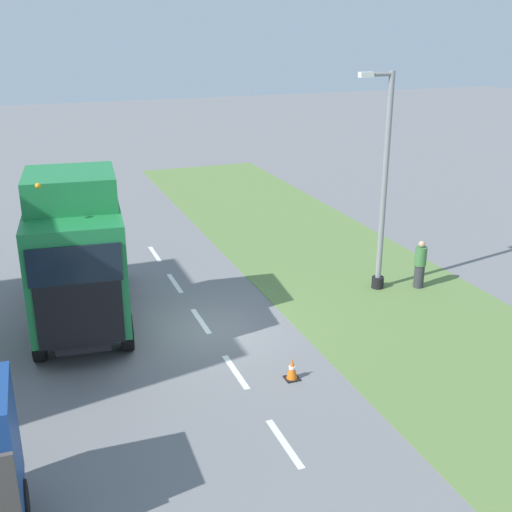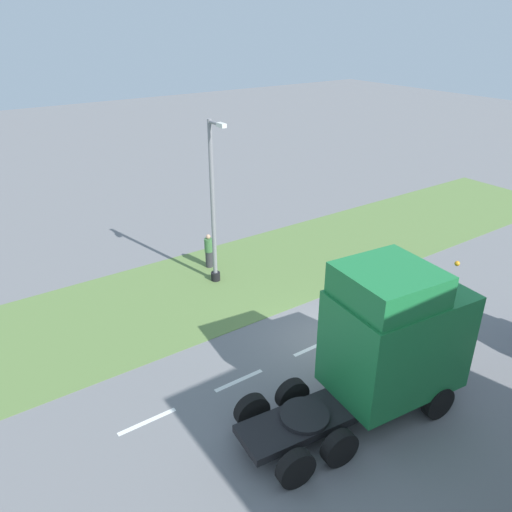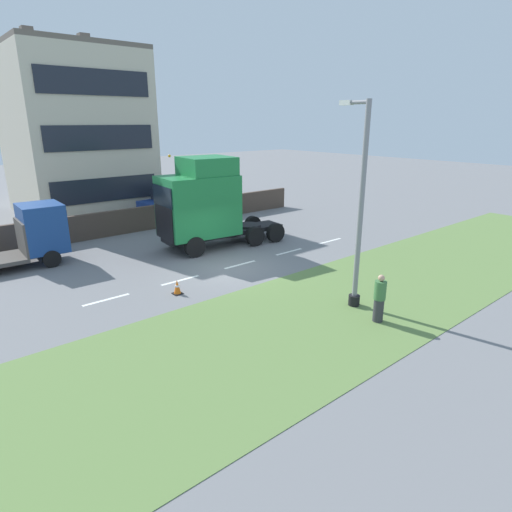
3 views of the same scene
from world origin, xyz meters
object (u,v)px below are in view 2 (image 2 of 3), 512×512
at_px(lorry_cab, 389,341).
at_px(lamp_post, 214,214).
at_px(traffic_cone_lead, 369,294).
at_px(pedestrian, 209,251).

bearing_deg(lorry_cab, lamp_post, -173.65).
relative_size(lorry_cab, traffic_cone_lead, 12.12).
bearing_deg(lamp_post, lorry_cab, 0.41).
bearing_deg(lamp_post, pedestrian, 162.25).
bearing_deg(pedestrian, traffic_cone_lead, 31.49).
bearing_deg(lamp_post, traffic_cone_lead, 40.96).
bearing_deg(pedestrian, lamp_post, -17.75).
bearing_deg(traffic_cone_lead, pedestrian, -148.51).
bearing_deg(traffic_cone_lead, lorry_cab, -43.12).
bearing_deg(traffic_cone_lead, lamp_post, -139.04).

